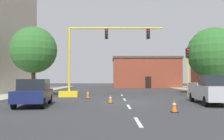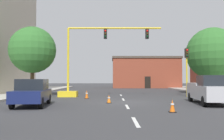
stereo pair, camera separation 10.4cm
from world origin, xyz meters
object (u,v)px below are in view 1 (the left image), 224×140
Objects in this scene: pickup_truck_silver at (210,90)px; traffic_signal_gantry at (82,73)px; sedan_navy_mid_left at (33,92)px; traffic_cone_roadside_c at (87,95)px; traffic_light_pole_right at (187,61)px; traffic_cone_roadside_a at (109,99)px; traffic_cone_roadside_b at (173,106)px; tree_left_near at (32,50)px; tree_right_mid at (212,53)px.

traffic_signal_gantry is at bearing 144.58° from pickup_truck_silver.
sedan_navy_mid_left reaches higher than traffic_cone_roadside_c.
traffic_light_pole_right reaches higher than traffic_cone_roadside_c.
traffic_cone_roadside_a is (4.93, 1.91, -0.59)m from sedan_navy_mid_left.
traffic_signal_gantry reaches higher than sedan_navy_mid_left.
sedan_navy_mid_left is 8.87m from traffic_cone_roadside_b.
pickup_truck_silver is at bearing -5.39° from traffic_cone_roadside_a.
traffic_cone_roadside_a is (7.70, -6.63, -4.33)m from tree_left_near.
tree_left_near reaches higher than traffic_cone_roadside_a.
traffic_cone_roadside_a is 0.89× the size of traffic_cone_roadside_b.
tree_left_near is 1.25× the size of pickup_truck_silver.
traffic_signal_gantry is at bearing -177.99° from traffic_light_pole_right.
traffic_cone_roadside_a is at bearing -40.74° from tree_left_near.
pickup_truck_silver is 7.12m from traffic_cone_roadside_a.
traffic_cone_roadside_c is at bearing -164.85° from traffic_light_pole_right.
traffic_cone_roadside_b is 0.91× the size of traffic_cone_roadside_c.
tree_left_near reaches higher than traffic_cone_roadside_c.
traffic_cone_roadside_b is at bearing -61.49° from traffic_signal_gantry.
tree_right_mid reaches higher than tree_left_near.
traffic_light_pole_right is 0.63× the size of tree_right_mid.
sedan_navy_mid_left is (-12.60, -8.58, -2.64)m from traffic_light_pole_right.
traffic_cone_roadside_b is (3.38, -4.96, 0.04)m from traffic_cone_roadside_a.
sedan_navy_mid_left is 6.90× the size of traffic_cone_roadside_b.
traffic_cone_roadside_a is 4.52m from traffic_cone_roadside_c.
tree_right_mid reaches higher than traffic_cone_roadside_c.
tree_right_mid is at bearing 14.48° from traffic_signal_gantry.
tree_right_mid is 1.36× the size of pickup_truck_silver.
pickup_truck_silver reaches higher than traffic_cone_roadside_b.
traffic_light_pole_right is at bearing 15.15° from traffic_cone_roadside_c.
traffic_light_pole_right is at bearing -139.64° from tree_right_mid.
pickup_truck_silver is at bearing -35.42° from traffic_signal_gantry.
traffic_cone_roadside_b is at bearing -130.54° from pickup_truck_silver.
sedan_navy_mid_left is (-16.53, -11.92, -3.75)m from tree_right_mid.
traffic_cone_roadside_c is (-5.39, 9.01, 0.03)m from traffic_cone_roadside_b.
tree_right_mid is (3.93, 3.34, 1.11)m from traffic_light_pole_right.
tree_left_near is 11.53× the size of traffic_cone_roadside_a.
traffic_cone_roadside_a is (-7.05, 0.67, -0.68)m from pickup_truck_silver.
traffic_light_pole_right is 0.69× the size of tree_left_near.
traffic_light_pole_right reaches higher than pickup_truck_silver.
traffic_signal_gantry reaches higher than traffic_cone_roadside_c.
tree_left_near reaches higher than sedan_navy_mid_left.
traffic_cone_roadside_c is (-13.62, -5.96, -4.27)m from tree_right_mid.
traffic_cone_roadside_c is at bearing 63.95° from sedan_navy_mid_left.
tree_right_mid is at bearing 23.64° from traffic_cone_roadside_c.
traffic_signal_gantry is 15.00m from tree_right_mid.
traffic_cone_roadside_c is (2.91, 5.96, -0.52)m from sedan_navy_mid_left.
traffic_light_pole_right is (10.41, 0.37, 1.23)m from traffic_signal_gantry.
sedan_navy_mid_left is at bearing -104.91° from traffic_signal_gantry.
traffic_signal_gantry reaches higher than pickup_truck_silver.
traffic_cone_roadside_a is at bearing 174.61° from pickup_truck_silver.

